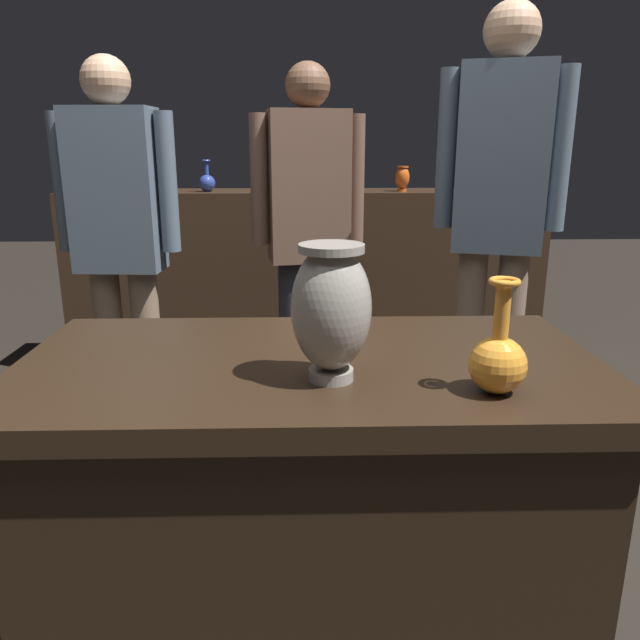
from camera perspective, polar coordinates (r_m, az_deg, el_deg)
display_plinth at (r=1.45m, az=-0.86°, el=-18.59°), size 1.20×0.64×0.80m
back_display_shelf at (r=3.47m, az=-1.36°, el=3.81°), size 2.60×0.40×0.99m
vase_centerpiece at (r=1.11m, az=1.06°, el=1.11°), size 0.15×0.15×0.26m
vase_tall_behind at (r=1.12m, az=16.29°, el=-3.54°), size 0.10×0.10×0.21m
shelf_vase_left at (r=3.37m, az=-10.51°, el=12.58°), size 0.09×0.09×0.16m
shelf_vase_right at (r=3.37m, az=7.69°, el=13.03°), size 0.08×0.08×0.13m
shelf_vase_far_right at (r=3.62m, az=15.81°, el=14.06°), size 0.10×0.10×0.32m
shelf_vase_center at (r=3.35m, az=-1.42°, el=12.98°), size 0.09×0.09×0.08m
visitor_near_right at (r=2.39m, az=16.30°, el=10.18°), size 0.45×0.26×1.71m
visitor_near_left at (r=2.48m, az=-18.23°, el=7.66°), size 0.47×0.20×1.54m
visitor_center_back at (r=2.56m, az=-1.09°, el=8.69°), size 0.46×0.23×1.54m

